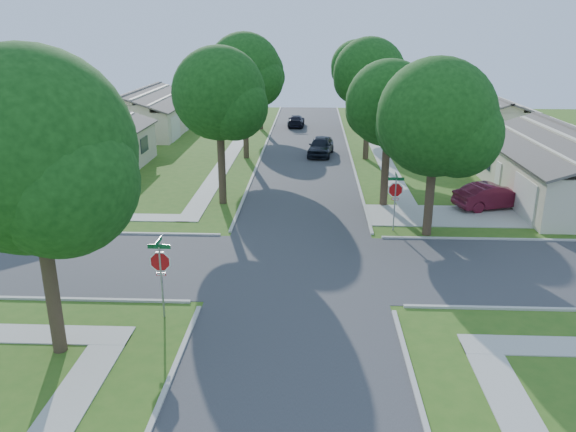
# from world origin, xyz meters

# --- Properties ---
(ground) EXTENTS (100.00, 100.00, 0.00)m
(ground) POSITION_xyz_m (0.00, 0.00, 0.00)
(ground) COLOR #325B18
(ground) RESTS_ON ground
(road_ns) EXTENTS (7.00, 100.00, 0.02)m
(road_ns) POSITION_xyz_m (0.00, 0.00, 0.00)
(road_ns) COLOR #333335
(road_ns) RESTS_ON ground
(sidewalk_ne) EXTENTS (1.20, 40.00, 0.04)m
(sidewalk_ne) POSITION_xyz_m (6.10, 26.00, 0.02)
(sidewalk_ne) COLOR #9E9B91
(sidewalk_ne) RESTS_ON ground
(sidewalk_nw) EXTENTS (1.20, 40.00, 0.04)m
(sidewalk_nw) POSITION_xyz_m (-6.10, 26.00, 0.02)
(sidewalk_nw) COLOR #9E9B91
(sidewalk_nw) RESTS_ON ground
(driveway) EXTENTS (8.80, 3.60, 0.05)m
(driveway) POSITION_xyz_m (7.90, 7.10, 0.03)
(driveway) COLOR #9E9B91
(driveway) RESTS_ON ground
(stop_sign_sw) EXTENTS (1.05, 0.80, 2.98)m
(stop_sign_sw) POSITION_xyz_m (-4.70, -4.70, 2.03)
(stop_sign_sw) COLOR gray
(stop_sign_sw) RESTS_ON ground
(stop_sign_ne) EXTENTS (1.05, 0.80, 2.98)m
(stop_sign_ne) POSITION_xyz_m (4.70, 4.70, 2.03)
(stop_sign_ne) COLOR gray
(stop_sign_ne) RESTS_ON ground
(tree_e_near) EXTENTS (4.97, 4.80, 8.28)m
(tree_e_near) POSITION_xyz_m (4.75, 9.01, 5.64)
(tree_e_near) COLOR #38281C
(tree_e_near) RESTS_ON ground
(tree_e_mid) EXTENTS (5.59, 5.40, 9.21)m
(tree_e_mid) POSITION_xyz_m (4.76, 21.01, 6.25)
(tree_e_mid) COLOR #38281C
(tree_e_mid) RESTS_ON ground
(tree_e_far) EXTENTS (5.17, 5.00, 8.72)m
(tree_e_far) POSITION_xyz_m (4.75, 34.01, 5.98)
(tree_e_far) COLOR #38281C
(tree_e_far) RESTS_ON ground
(tree_w_near) EXTENTS (5.38, 5.20, 8.97)m
(tree_w_near) POSITION_xyz_m (-4.64, 9.01, 6.12)
(tree_w_near) COLOR #38281C
(tree_w_near) RESTS_ON ground
(tree_w_mid) EXTENTS (5.80, 5.60, 9.56)m
(tree_w_mid) POSITION_xyz_m (-4.64, 21.01, 6.49)
(tree_w_mid) COLOR #38281C
(tree_w_mid) RESTS_ON ground
(tree_w_far) EXTENTS (4.76, 4.60, 8.04)m
(tree_w_far) POSITION_xyz_m (-4.65, 34.01, 5.51)
(tree_w_far) COLOR #38281C
(tree_w_far) RESTS_ON ground
(tree_sw_corner) EXTENTS (6.21, 6.00, 9.55)m
(tree_sw_corner) POSITION_xyz_m (-7.44, -6.99, 6.26)
(tree_sw_corner) COLOR #38281C
(tree_sw_corner) RESTS_ON ground
(tree_ne_corner) EXTENTS (5.80, 5.60, 8.66)m
(tree_ne_corner) POSITION_xyz_m (6.36, 4.21, 5.59)
(tree_ne_corner) COLOR #38281C
(tree_ne_corner) RESTS_ON ground
(house_ne_near) EXTENTS (8.42, 13.60, 4.23)m
(house_ne_near) POSITION_xyz_m (15.99, 11.00, 1.52)
(house_ne_near) COLOR beige
(house_ne_near) RESTS_ON ground
(house_ne_far) EXTENTS (8.42, 13.60, 4.23)m
(house_ne_far) POSITION_xyz_m (15.99, 29.00, 1.52)
(house_ne_far) COLOR beige
(house_ne_far) RESTS_ON ground
(house_nw_near) EXTENTS (8.42, 13.60, 4.23)m
(house_nw_near) POSITION_xyz_m (-15.99, 15.00, 1.52)
(house_nw_near) COLOR beige
(house_nw_near) RESTS_ON ground
(house_nw_far) EXTENTS (8.42, 13.60, 4.23)m
(house_nw_far) POSITION_xyz_m (-15.99, 32.00, 1.52)
(house_nw_far) COLOR beige
(house_nw_far) RESTS_ON ground
(car_driveway) EXTENTS (4.66, 2.84, 1.45)m
(car_driveway) POSITION_xyz_m (10.82, 8.70, 0.72)
(car_driveway) COLOR #511021
(car_driveway) RESTS_ON ground
(car_curb_east) EXTENTS (2.39, 4.66, 1.52)m
(car_curb_east) POSITION_xyz_m (1.20, 22.14, 0.76)
(car_curb_east) COLOR black
(car_curb_east) RESTS_ON ground
(car_curb_west) EXTENTS (1.74, 4.08, 1.17)m
(car_curb_west) POSITION_xyz_m (-1.20, 35.68, 0.59)
(car_curb_west) COLOR black
(car_curb_west) RESTS_ON ground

